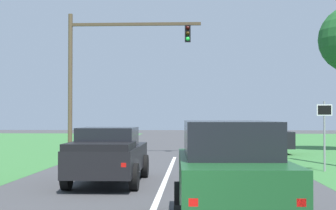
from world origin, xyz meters
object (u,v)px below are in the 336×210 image
(pickup_truck_lead, at_px, (109,155))
(crossing_suv_far, at_px, (254,138))
(red_suv_near, at_px, (229,173))
(keep_moving_sign, at_px, (324,127))
(traffic_light, at_px, (104,62))

(pickup_truck_lead, relative_size, crossing_suv_far, 1.19)
(red_suv_near, bearing_deg, pickup_truck_lead, 118.11)
(pickup_truck_lead, relative_size, keep_moving_sign, 1.89)
(red_suv_near, distance_m, crossing_suv_far, 19.44)
(red_suv_near, bearing_deg, keep_moving_sign, 66.61)
(keep_moving_sign, bearing_deg, crossing_suv_far, 100.72)
(keep_moving_sign, bearing_deg, traffic_light, 143.01)
(traffic_light, xyz_separation_m, keep_moving_sign, (10.06, -7.58, -3.39))
(pickup_truck_lead, xyz_separation_m, traffic_light, (-2.17, 11.58, 4.21))
(traffic_light, bearing_deg, red_suv_near, -72.75)
(red_suv_near, distance_m, traffic_light, 19.23)
(crossing_suv_far, bearing_deg, red_suv_near, -98.31)
(red_suv_near, xyz_separation_m, keep_moving_sign, (4.49, 10.37, 0.68))
(crossing_suv_far, bearing_deg, pickup_truck_lead, -115.77)
(pickup_truck_lead, height_order, crossing_suv_far, pickup_truck_lead)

